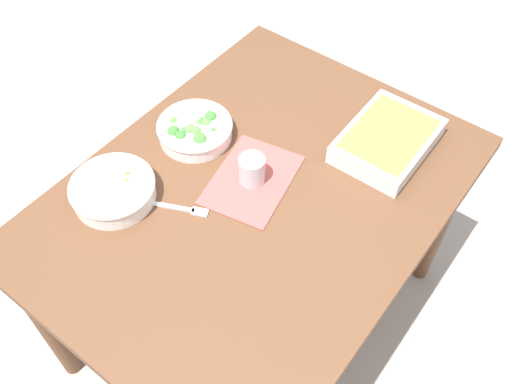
# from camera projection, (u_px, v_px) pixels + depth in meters

# --- Properties ---
(ground_plane) EXTENTS (6.00, 6.00, 0.00)m
(ground_plane) POSITION_uv_depth(u_px,v_px,m) (256.00, 316.00, 2.11)
(ground_plane) COLOR #9E9389
(dining_table) EXTENTS (1.20, 0.90, 0.74)m
(dining_table) POSITION_uv_depth(u_px,v_px,m) (256.00, 212.00, 1.60)
(dining_table) COLOR brown
(dining_table) RESTS_ON ground_plane
(placemat) EXTENTS (0.31, 0.25, 0.00)m
(placemat) POSITION_uv_depth(u_px,v_px,m) (252.00, 180.00, 1.56)
(placemat) COLOR #B24C47
(placemat) RESTS_ON dining_table
(stew_bowl) EXTENTS (0.23, 0.23, 0.06)m
(stew_bowl) POSITION_uv_depth(u_px,v_px,m) (113.00, 190.00, 1.50)
(stew_bowl) COLOR white
(stew_bowl) RESTS_ON dining_table
(broccoli_bowl) EXTENTS (0.22, 0.22, 0.07)m
(broccoli_bowl) POSITION_uv_depth(u_px,v_px,m) (195.00, 130.00, 1.63)
(broccoli_bowl) COLOR white
(broccoli_bowl) RESTS_ON dining_table
(baking_dish) EXTENTS (0.30, 0.22, 0.06)m
(baking_dish) POSITION_uv_depth(u_px,v_px,m) (388.00, 140.00, 1.61)
(baking_dish) COLOR silver
(baking_dish) RESTS_ON dining_table
(drink_cup) EXTENTS (0.07, 0.07, 0.08)m
(drink_cup) POSITION_uv_depth(u_px,v_px,m) (252.00, 171.00, 1.53)
(drink_cup) COLOR #B2BCC6
(drink_cup) RESTS_ON dining_table
(spoon_by_stew) EXTENTS (0.12, 0.15, 0.01)m
(spoon_by_stew) POSITION_uv_depth(u_px,v_px,m) (131.00, 196.00, 1.52)
(spoon_by_stew) COLOR silver
(spoon_by_stew) RESTS_ON dining_table
(fork_on_table) EXTENTS (0.09, 0.17, 0.01)m
(fork_on_table) POSITION_uv_depth(u_px,v_px,m) (181.00, 209.00, 1.49)
(fork_on_table) COLOR silver
(fork_on_table) RESTS_ON dining_table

